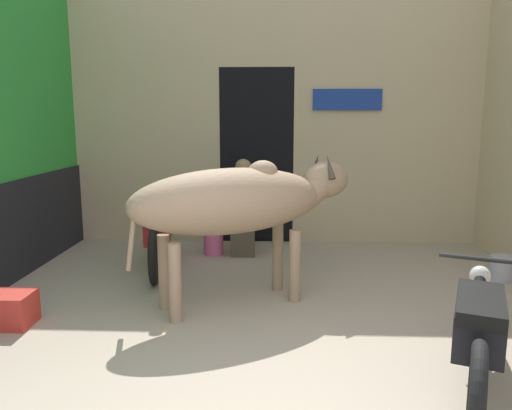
{
  "coord_description": "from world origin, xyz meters",
  "views": [
    {
      "loc": [
        0.03,
        -2.5,
        1.74
      ],
      "look_at": [
        -0.16,
        1.95,
        0.95
      ],
      "focal_mm": 35.0,
      "sensor_mm": 36.0,
      "label": 1
    }
  ],
  "objects_px": {
    "plastic_stool": "(213,236)",
    "shopkeeper_seated": "(243,205)",
    "cow": "(240,201)",
    "bucket": "(502,268)",
    "motorcycle_near": "(478,328)",
    "crate": "(6,309)",
    "motorcycle_far": "(158,231)"
  },
  "relations": [
    {
      "from": "cow",
      "to": "crate",
      "type": "bearing_deg",
      "value": -162.71
    },
    {
      "from": "motorcycle_near",
      "to": "crate",
      "type": "bearing_deg",
      "value": 166.4
    },
    {
      "from": "shopkeeper_seated",
      "to": "bucket",
      "type": "xyz_separation_m",
      "value": [
        2.86,
        -0.92,
        -0.51
      ]
    },
    {
      "from": "bucket",
      "to": "plastic_stool",
      "type": "bearing_deg",
      "value": 164.7
    },
    {
      "from": "motorcycle_near",
      "to": "plastic_stool",
      "type": "xyz_separation_m",
      "value": [
        -2.08,
        3.14,
        -0.18
      ]
    },
    {
      "from": "motorcycle_near",
      "to": "bucket",
      "type": "height_order",
      "value": "motorcycle_near"
    },
    {
      "from": "motorcycle_far",
      "to": "shopkeeper_seated",
      "type": "height_order",
      "value": "shopkeeper_seated"
    },
    {
      "from": "bucket",
      "to": "cow",
      "type": "bearing_deg",
      "value": -164.1
    },
    {
      "from": "plastic_stool",
      "to": "shopkeeper_seated",
      "type": "bearing_deg",
      "value": 4.78
    },
    {
      "from": "cow",
      "to": "crate",
      "type": "relative_size",
      "value": 4.94
    },
    {
      "from": "motorcycle_near",
      "to": "plastic_stool",
      "type": "height_order",
      "value": "motorcycle_near"
    },
    {
      "from": "cow",
      "to": "crate",
      "type": "height_order",
      "value": "cow"
    },
    {
      "from": "motorcycle_near",
      "to": "shopkeeper_seated",
      "type": "bearing_deg",
      "value": 118.26
    },
    {
      "from": "motorcycle_far",
      "to": "cow",
      "type": "bearing_deg",
      "value": -48.0
    },
    {
      "from": "crate",
      "to": "bucket",
      "type": "xyz_separation_m",
      "value": [
        4.7,
        1.39,
        -0.01
      ]
    },
    {
      "from": "plastic_stool",
      "to": "bucket",
      "type": "distance_m",
      "value": 3.36
    },
    {
      "from": "shopkeeper_seated",
      "to": "motorcycle_near",
      "type": "bearing_deg",
      "value": -61.74
    },
    {
      "from": "motorcycle_near",
      "to": "crate",
      "type": "height_order",
      "value": "motorcycle_near"
    },
    {
      "from": "cow",
      "to": "bucket",
      "type": "relative_size",
      "value": 8.36
    },
    {
      "from": "motorcycle_far",
      "to": "bucket",
      "type": "bearing_deg",
      "value": -5.62
    },
    {
      "from": "cow",
      "to": "plastic_stool",
      "type": "xyz_separation_m",
      "value": [
        -0.47,
        1.67,
        -0.73
      ]
    },
    {
      "from": "motorcycle_near",
      "to": "bucket",
      "type": "xyz_separation_m",
      "value": [
        1.15,
        2.25,
        -0.29
      ]
    },
    {
      "from": "cow",
      "to": "motorcycle_near",
      "type": "xyz_separation_m",
      "value": [
        1.62,
        -1.46,
        -0.55
      ]
    },
    {
      "from": "motorcycle_far",
      "to": "bucket",
      "type": "height_order",
      "value": "motorcycle_far"
    },
    {
      "from": "motorcycle_far",
      "to": "crate",
      "type": "relative_size",
      "value": 4.49
    },
    {
      "from": "cow",
      "to": "motorcycle_far",
      "type": "height_order",
      "value": "cow"
    },
    {
      "from": "motorcycle_near",
      "to": "motorcycle_far",
      "type": "bearing_deg",
      "value": 135.41
    },
    {
      "from": "motorcycle_far",
      "to": "bucket",
      "type": "distance_m",
      "value": 3.85
    },
    {
      "from": "cow",
      "to": "motorcycle_far",
      "type": "distance_m",
      "value": 1.66
    },
    {
      "from": "shopkeeper_seated",
      "to": "plastic_stool",
      "type": "xyz_separation_m",
      "value": [
        -0.38,
        -0.03,
        -0.4
      ]
    },
    {
      "from": "motorcycle_near",
      "to": "crate",
      "type": "relative_size",
      "value": 4.34
    },
    {
      "from": "shopkeeper_seated",
      "to": "bucket",
      "type": "height_order",
      "value": "shopkeeper_seated"
    }
  ]
}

